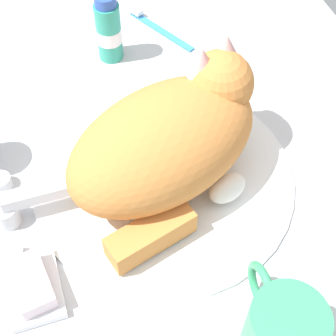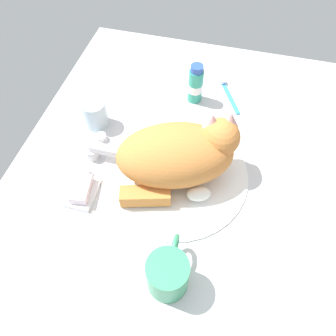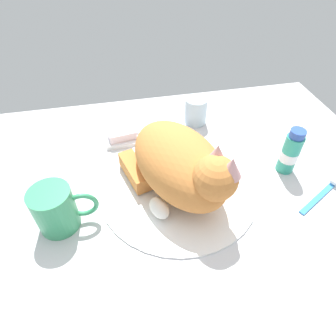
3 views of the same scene
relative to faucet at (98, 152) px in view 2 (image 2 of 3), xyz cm
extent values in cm
cube|color=silver|center=(0.00, -19.97, -3.84)|extent=(110.00, 82.50, 3.00)
cylinder|color=white|center=(0.00, -19.97, -1.86)|extent=(36.53, 36.53, 0.95)
cylinder|color=silver|center=(0.00, 1.71, -0.74)|extent=(3.60, 3.60, 3.19)
cube|color=silver|center=(0.00, -3.09, 1.85)|extent=(2.00, 9.59, 2.00)
cylinder|color=silver|center=(-5.91, 1.71, -1.44)|extent=(2.80, 2.80, 1.80)
cylinder|color=silver|center=(5.91, 1.71, -1.44)|extent=(2.80, 2.80, 1.80)
ellipsoid|color=#D17F3D|center=(0.00, -19.97, 5.53)|extent=(24.46, 31.23, 13.81)
sphere|color=#D17F3D|center=(4.54, -29.26, 9.33)|extent=(11.47, 11.47, 9.00)
ellipsoid|color=white|center=(3.95, -27.56, 7.25)|extent=(6.61, 7.16, 4.95)
cone|color=#DB9E9E|center=(5.36, -26.83, 13.15)|extent=(5.16, 5.16, 4.05)
cone|color=#DB9E9E|center=(6.70, -30.65, 13.15)|extent=(5.16, 5.16, 4.05)
cube|color=#D17F3D|center=(-9.42, -15.30, 0.50)|extent=(6.79, 12.15, 3.76)
ellipsoid|color=white|center=(-5.74, -27.06, 0.31)|extent=(5.25, 6.47, 3.39)
cylinder|color=#389966|center=(-26.28, -24.92, 2.57)|extent=(8.25, 8.25, 9.82)
torus|color=#389966|center=(-20.96, -24.92, 2.57)|extent=(6.50, 1.00, 6.50)
cylinder|color=silver|center=(11.00, 4.80, 1.59)|extent=(6.36, 6.36, 7.85)
cube|color=white|center=(-11.09, -0.06, -1.74)|extent=(9.00, 6.40, 1.20)
cube|color=silver|center=(-11.09, -0.06, 0.04)|extent=(7.77, 5.09, 2.35)
cylinder|color=teal|center=(27.35, -19.33, 2.75)|extent=(4.13, 4.13, 10.17)
cylinder|color=white|center=(27.35, -19.33, 2.24)|extent=(4.21, 4.21, 2.54)
cylinder|color=#2D51AD|center=(27.35, -19.33, 8.73)|extent=(3.51, 3.51, 1.80)
cube|color=#388CD8|center=(30.83, -29.34, -1.94)|extent=(13.68, 8.03, 0.80)
cube|color=white|center=(36.42, -26.38, -1.14)|extent=(2.62, 2.30, 0.80)
camera|label=1|loc=(-39.74, -7.77, 56.81)|focal=54.84mm
camera|label=2|loc=(-44.44, -29.64, 66.09)|focal=35.08mm
camera|label=3|loc=(-11.34, -63.15, 47.50)|focal=30.36mm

